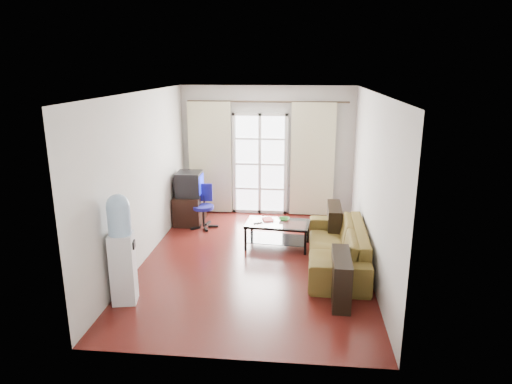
% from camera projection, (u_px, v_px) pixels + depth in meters
% --- Properties ---
extents(floor, '(5.20, 5.20, 0.00)m').
position_uv_depth(floor, '(254.00, 261.00, 7.45)').
color(floor, '#521913').
rests_on(floor, ground).
extents(ceiling, '(5.20, 5.20, 0.00)m').
position_uv_depth(ceiling, '(254.00, 93.00, 6.73)').
color(ceiling, white).
rests_on(ceiling, wall_back).
extents(wall_back, '(3.60, 0.02, 2.70)m').
position_uv_depth(wall_back, '(267.00, 151.00, 9.59)').
color(wall_back, beige).
rests_on(wall_back, floor).
extents(wall_front, '(3.60, 0.02, 2.70)m').
position_uv_depth(wall_front, '(228.00, 244.00, 4.60)').
color(wall_front, beige).
rests_on(wall_front, floor).
extents(wall_left, '(0.02, 5.20, 2.70)m').
position_uv_depth(wall_left, '(142.00, 178.00, 7.27)').
color(wall_left, beige).
rests_on(wall_left, floor).
extents(wall_right, '(0.02, 5.20, 2.70)m').
position_uv_depth(wall_right, '(372.00, 184.00, 6.92)').
color(wall_right, beige).
rests_on(wall_right, floor).
extents(french_door, '(1.16, 0.06, 2.15)m').
position_uv_depth(french_door, '(260.00, 164.00, 9.62)').
color(french_door, white).
rests_on(french_door, wall_back).
extents(curtain_rod, '(3.30, 0.04, 0.04)m').
position_uv_depth(curtain_rod, '(267.00, 102.00, 9.21)').
color(curtain_rod, '#4C3F2D').
rests_on(curtain_rod, wall_back).
extents(curtain_left, '(0.90, 0.07, 2.35)m').
position_uv_depth(curtain_left, '(210.00, 158.00, 9.63)').
color(curtain_left, beige).
rests_on(curtain_left, curtain_rod).
extents(curtain_right, '(0.90, 0.07, 2.35)m').
position_uv_depth(curtain_right, '(312.00, 160.00, 9.42)').
color(curtain_right, beige).
rests_on(curtain_right, curtain_rod).
extents(radiator, '(0.64, 0.12, 0.64)m').
position_uv_depth(radiator, '(304.00, 200.00, 9.69)').
color(radiator, '#99989B').
rests_on(radiator, floor).
extents(sofa, '(2.28, 0.97, 0.65)m').
position_uv_depth(sofa, '(337.00, 246.00, 7.22)').
color(sofa, olive).
rests_on(sofa, floor).
extents(coffee_table, '(1.14, 0.72, 0.44)m').
position_uv_depth(coffee_table, '(277.00, 231.00, 7.99)').
color(coffee_table, silver).
rests_on(coffee_table, floor).
extents(bowl, '(0.23, 0.23, 0.05)m').
position_uv_depth(bowl, '(284.00, 219.00, 8.05)').
color(bowl, '#338E34').
rests_on(bowl, coffee_table).
extents(book, '(0.31, 0.34, 0.02)m').
position_uv_depth(book, '(263.00, 220.00, 8.06)').
color(book, '#B2151A').
rests_on(book, coffee_table).
extents(remote, '(0.15, 0.11, 0.02)m').
position_uv_depth(remote, '(258.00, 223.00, 7.90)').
color(remote, black).
rests_on(remote, coffee_table).
extents(tv_stand, '(0.53, 0.79, 0.58)m').
position_uv_depth(tv_stand, '(190.00, 208.00, 9.24)').
color(tv_stand, black).
rests_on(tv_stand, floor).
extents(crt_tv, '(0.55, 0.54, 0.48)m').
position_uv_depth(crt_tv, '(188.00, 184.00, 9.05)').
color(crt_tv, black).
rests_on(crt_tv, tv_stand).
extents(task_chair, '(0.63, 0.63, 0.84)m').
position_uv_depth(task_chair, '(204.00, 215.00, 8.97)').
color(task_chair, black).
rests_on(task_chair, floor).
extents(water_cooler, '(0.36, 0.36, 1.51)m').
position_uv_depth(water_cooler, '(121.00, 247.00, 5.97)').
color(water_cooler, silver).
rests_on(water_cooler, floor).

